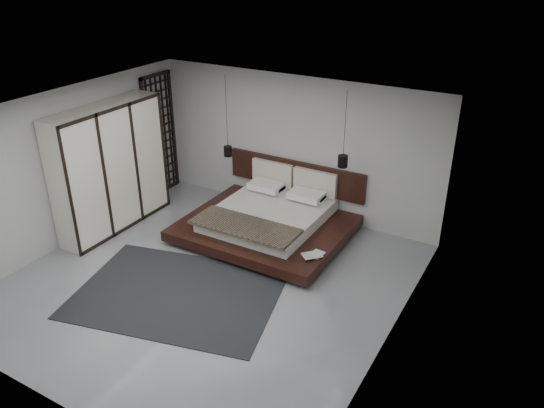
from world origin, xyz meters
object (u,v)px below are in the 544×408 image
Objects in this scene: pendant_left at (228,151)px; lattice_screen at (161,135)px; bed at (269,219)px; wardrobe at (110,168)px; rug at (178,293)px; pendant_right at (343,161)px.

lattice_screen is at bearing 177.99° from pendant_left.
bed is 1.22× the size of wardrobe.
pendant_left is at bearing 158.28° from bed.
pendant_left reaches higher than rug.
lattice_screen is at bearing 179.15° from pendant_right.
lattice_screen is 0.83× the size of rug.
pendant_right is at bearing 22.91° from wardrobe.
lattice_screen is 3.21m from bed.
pendant_left is 3.32m from rug.
pendant_right is 3.61m from rug.
wardrobe is (-1.53, -1.68, -0.09)m from pendant_left.
rug is (-1.49, -2.91, -1.54)m from pendant_right.
lattice_screen reaches higher than wardrobe.
wardrobe is (-3.97, -1.68, -0.35)m from pendant_right.
lattice_screen is 4.23m from pendant_right.
bed is 2.46m from rug.
bed is at bearing -158.28° from pendant_right.
pendant_right is (4.22, -0.06, 0.25)m from lattice_screen.
pendant_right is at bearing 62.90° from rug.
pendant_right is at bearing -0.85° from lattice_screen.
lattice_screen reaches higher than rug.
bed is 0.95× the size of rug.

